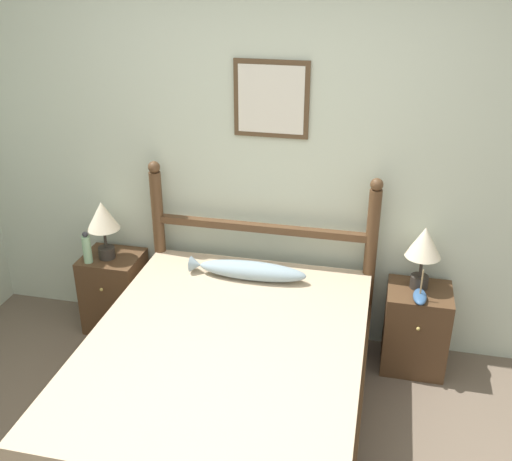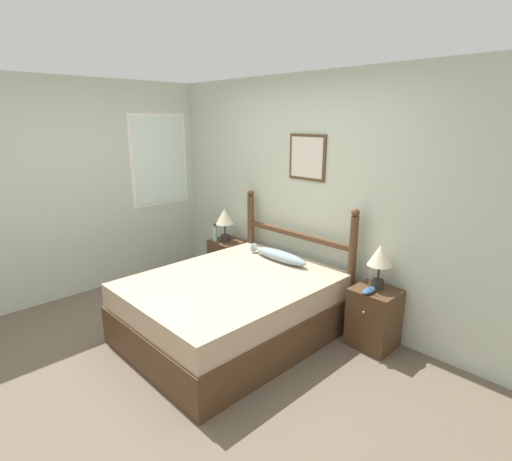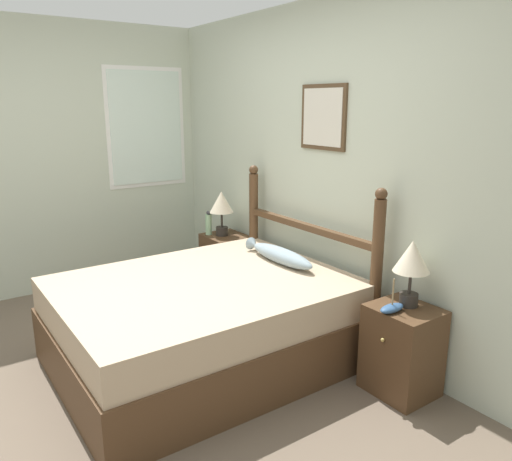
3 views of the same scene
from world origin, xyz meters
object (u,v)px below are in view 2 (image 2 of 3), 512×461
(table_lamp_left, at_px, (225,219))
(fish_pillow, at_px, (279,256))
(table_lamp_right, at_px, (380,258))
(model_boat, at_px, (369,290))
(nightstand_left, at_px, (228,262))
(bed, at_px, (232,308))
(nightstand_right, at_px, (374,318))
(bottle, at_px, (215,233))

(table_lamp_left, xyz_separation_m, fish_pillow, (1.05, -0.12, -0.20))
(table_lamp_right, relative_size, model_boat, 2.00)
(table_lamp_left, xyz_separation_m, model_boat, (2.13, -0.09, -0.27))
(nightstand_left, height_order, model_boat, model_boat)
(nightstand_left, xyz_separation_m, fish_pillow, (1.03, -0.14, 0.38))
(table_lamp_left, relative_size, table_lamp_right, 1.00)
(bed, height_order, nightstand_right, bed)
(bed, distance_m, nightstand_right, 1.35)
(bed, xyz_separation_m, nightstand_right, (1.06, 0.84, -0.01))
(model_boat, xyz_separation_m, fish_pillow, (-1.07, -0.03, 0.07))
(nightstand_left, height_order, fish_pillow, fish_pillow)
(nightstand_right, distance_m, table_lamp_right, 0.58)
(bed, xyz_separation_m, table_lamp_left, (-1.08, 0.81, 0.57))
(bed, relative_size, nightstand_right, 3.41)
(nightstand_left, xyz_separation_m, model_boat, (2.11, -0.12, 0.31))
(bed, bearing_deg, bottle, 148.37)
(bottle, height_order, model_boat, bottle)
(nightstand_right, xyz_separation_m, model_boat, (-0.01, -0.12, 0.31))
(model_boat, bearing_deg, bottle, 179.98)
(bed, xyz_separation_m, model_boat, (1.05, 0.72, 0.30))
(bed, distance_m, model_boat, 1.31)
(bed, relative_size, bottle, 8.43)
(nightstand_right, relative_size, table_lamp_right, 1.36)
(nightstand_right, height_order, bottle, bottle)
(bed, distance_m, nightstand_left, 1.35)
(nightstand_left, height_order, table_lamp_left, table_lamp_left)
(table_lamp_right, distance_m, fish_pillow, 1.11)
(bed, xyz_separation_m, bottle, (-1.17, 0.72, 0.38))
(fish_pillow, bearing_deg, bottle, 178.56)
(bed, relative_size, table_lamp_left, 4.62)
(nightstand_right, xyz_separation_m, table_lamp_right, (-0.01, 0.04, 0.58))
(bottle, bearing_deg, bed, -31.63)
(table_lamp_left, height_order, table_lamp_right, same)
(fish_pillow, bearing_deg, model_boat, 1.49)
(nightstand_right, xyz_separation_m, bottle, (-2.23, -0.11, 0.39))
(table_lamp_left, bearing_deg, bed, -37.01)
(nightstand_right, height_order, model_boat, model_boat)
(bed, height_order, table_lamp_left, table_lamp_left)
(bed, bearing_deg, nightstand_left, 141.68)
(table_lamp_left, bearing_deg, nightstand_right, 0.71)
(table_lamp_left, height_order, model_boat, table_lamp_left)
(bottle, bearing_deg, fish_pillow, -1.44)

